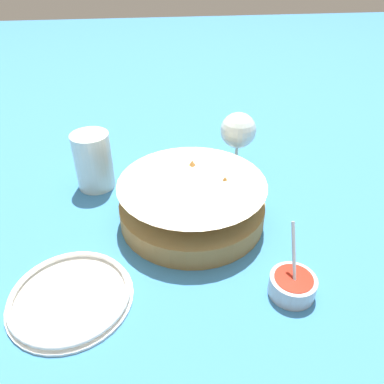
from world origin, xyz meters
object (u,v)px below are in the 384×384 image
(food_basket, at_px, (192,203))
(wine_glass, at_px, (238,133))
(beer_mug, at_px, (94,162))
(sauce_cup, at_px, (292,284))
(side_plate, at_px, (70,296))

(food_basket, relative_size, wine_glass, 1.92)
(wine_glass, relative_size, beer_mug, 1.14)
(wine_glass, height_order, beer_mug, wine_glass)
(sauce_cup, distance_m, side_plate, 0.32)
(side_plate, bearing_deg, beer_mug, -2.56)
(wine_glass, bearing_deg, side_plate, 135.58)
(wine_glass, distance_m, beer_mug, 0.31)
(wine_glass, bearing_deg, sauce_cup, -178.86)
(wine_glass, bearing_deg, food_basket, 143.33)
(food_basket, distance_m, wine_glass, 0.20)
(sauce_cup, distance_m, wine_glass, 0.36)
(sauce_cup, relative_size, wine_glass, 0.78)
(side_plate, bearing_deg, sauce_cup, -94.80)
(sauce_cup, xyz_separation_m, beer_mug, (0.33, 0.31, 0.04))
(beer_mug, bearing_deg, sauce_cup, -136.89)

